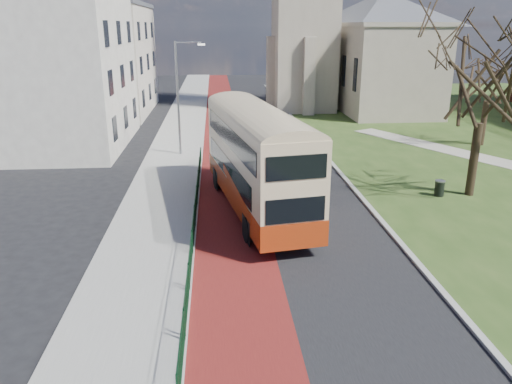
{
  "coord_description": "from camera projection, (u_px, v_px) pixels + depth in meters",
  "views": [
    {
      "loc": [
        -1.84,
        -18.18,
        9.15
      ],
      "look_at": [
        -0.11,
        3.06,
        2.0
      ],
      "focal_mm": 35.0,
      "sensor_mm": 36.0,
      "label": 1
    }
  ],
  "objects": [
    {
      "name": "ground",
      "position": [
        265.0,
        262.0,
        20.23
      ],
      "size": [
        160.0,
        160.0,
        0.0
      ],
      "primitive_type": "plane",
      "color": "black",
      "rests_on": "ground"
    },
    {
      "name": "kerb_east",
      "position": [
        312.0,
        140.0,
        41.47
      ],
      "size": [
        0.25,
        80.0,
        0.13
      ],
      "primitive_type": "cube",
      "color": "#999993",
      "rests_on": "ground"
    },
    {
      "name": "winter_tree_far",
      "position": [
        492.0,
        65.0,
        37.97
      ],
      "size": [
        6.2,
        6.2,
        9.0
      ],
      "rotation": [
        0.0,
        0.0,
        0.01
      ],
      "color": "#322519",
      "rests_on": "grass_green"
    },
    {
      "name": "street_block_far",
      "position": [
        100.0,
        58.0,
        53.23
      ],
      "size": [
        10.3,
        16.3,
        11.5
      ],
      "color": "beige",
      "rests_on": "ground"
    },
    {
      "name": "winter_tree_near",
      "position": [
        488.0,
        62.0,
        25.89
      ],
      "size": [
        8.62,
        8.62,
        10.51
      ],
      "rotation": [
        0.0,
        0.0,
        0.24
      ],
      "color": "#2D2316",
      "rests_on": "grass_green"
    },
    {
      "name": "bus",
      "position": [
        257.0,
        155.0,
        24.96
      ],
      "size": [
        4.88,
        12.66,
        5.17
      ],
      "rotation": [
        0.0,
        0.0,
        0.17
      ],
      "color": "#992D0E",
      "rests_on": "ground"
    },
    {
      "name": "bus_lane",
      "position": [
        225.0,
        148.0,
        39.04
      ],
      "size": [
        3.4,
        120.0,
        0.01
      ],
      "primitive_type": "cube",
      "color": "#591414",
      "rests_on": "ground"
    },
    {
      "name": "pedestrian_railing",
      "position": [
        195.0,
        216.0,
        23.61
      ],
      "size": [
        0.07,
        24.0,
        1.12
      ],
      "color": "#0D3A1F",
      "rests_on": "ground"
    },
    {
      "name": "litter_bin",
      "position": [
        439.0,
        188.0,
        27.85
      ],
      "size": [
        0.73,
        0.73,
        0.9
      ],
      "rotation": [
        0.0,
        0.0,
        -0.39
      ],
      "color": "black",
      "rests_on": "grass_green"
    },
    {
      "name": "pavement_west",
      "position": [
        176.0,
        148.0,
        38.73
      ],
      "size": [
        4.0,
        120.0,
        0.12
      ],
      "primitive_type": "cube",
      "color": "gray",
      "rests_on": "ground"
    },
    {
      "name": "road_carriageway",
      "position": [
        259.0,
        147.0,
        39.24
      ],
      "size": [
        9.0,
        120.0,
        0.01
      ],
      "primitive_type": "cube",
      "color": "black",
      "rests_on": "ground"
    },
    {
      "name": "kerb_west",
      "position": [
        202.0,
        148.0,
        38.88
      ],
      "size": [
        0.25,
        120.0,
        0.13
      ],
      "primitive_type": "cube",
      "color": "#999993",
      "rests_on": "ground"
    },
    {
      "name": "streetlamp",
      "position": [
        180.0,
        92.0,
        35.45
      ],
      "size": [
        2.13,
        0.18,
        8.0
      ],
      "color": "gray",
      "rests_on": "pavement_west"
    },
    {
      "name": "street_block_near",
      "position": [
        54.0,
        62.0,
        37.88
      ],
      "size": [
        10.3,
        14.3,
        13.0
      ],
      "color": "beige",
      "rests_on": "ground"
    }
  ]
}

